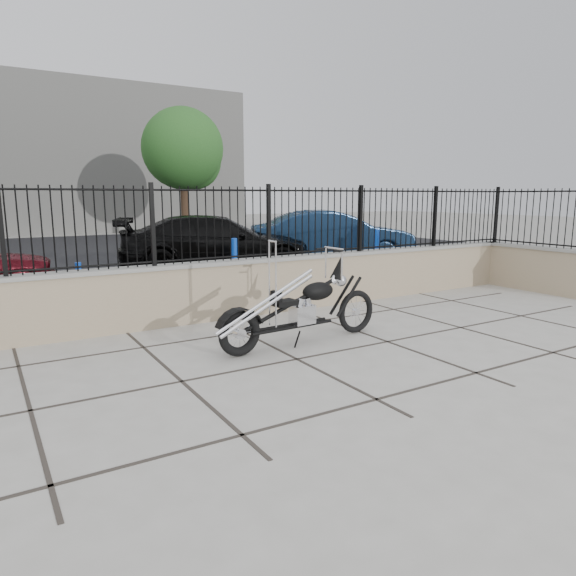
# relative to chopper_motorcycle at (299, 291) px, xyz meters

# --- Properties ---
(ground_plane) EXTENTS (90.00, 90.00, 0.00)m
(ground_plane) POSITION_rel_chopper_motorcycle_xyz_m (-0.38, -0.55, -0.74)
(ground_plane) COLOR #99968E
(ground_plane) RESTS_ON ground
(parking_lot) EXTENTS (30.00, 30.00, 0.00)m
(parking_lot) POSITION_rel_chopper_motorcycle_xyz_m (-0.38, 11.95, -0.74)
(parking_lot) COLOR black
(parking_lot) RESTS_ON ground
(retaining_wall) EXTENTS (14.00, 0.36, 0.96)m
(retaining_wall) POSITION_rel_chopper_motorcycle_xyz_m (-0.38, 1.95, -0.26)
(retaining_wall) COLOR gray
(retaining_wall) RESTS_ON ground_plane
(wall_return) EXTENTS (0.36, 2.50, 0.96)m
(wall_return) POSITION_rel_chopper_motorcycle_xyz_m (6.47, 0.75, -0.26)
(wall_return) COLOR gray
(wall_return) RESTS_ON ground_plane
(iron_fence) EXTENTS (14.00, 0.08, 1.20)m
(iron_fence) POSITION_rel_chopper_motorcycle_xyz_m (-0.38, 1.95, 0.82)
(iron_fence) COLOR black
(iron_fence) RESTS_ON retaining_wall
(fence_return) EXTENTS (0.08, 2.30, 1.20)m
(fence_return) POSITION_rel_chopper_motorcycle_xyz_m (6.47, 0.75, 0.82)
(fence_return) COLOR black
(fence_return) RESTS_ON wall_return
(background_building) EXTENTS (22.00, 6.00, 8.00)m
(background_building) POSITION_rel_chopper_motorcycle_xyz_m (-0.38, 25.95, 3.26)
(background_building) COLOR beige
(background_building) RESTS_ON ground_plane
(chopper_motorcycle) EXTENTS (2.49, 0.58, 1.48)m
(chopper_motorcycle) POSITION_rel_chopper_motorcycle_xyz_m (0.00, 0.00, 0.00)
(chopper_motorcycle) COLOR black
(chopper_motorcycle) RESTS_ON ground_plane
(car_black) EXTENTS (5.55, 3.70, 1.49)m
(car_black) POSITION_rel_chopper_motorcycle_xyz_m (1.85, 7.02, 0.01)
(car_black) COLOR black
(car_black) RESTS_ON parking_lot
(car_blue) EXTENTS (5.07, 3.37, 1.58)m
(car_blue) POSITION_rel_chopper_motorcycle_xyz_m (5.41, 6.66, 0.05)
(car_blue) COLOR #10233D
(car_blue) RESTS_ON parking_lot
(bollard_a) EXTENTS (0.13, 0.13, 0.86)m
(bollard_a) POSITION_rel_chopper_motorcycle_xyz_m (-2.19, 3.81, -0.31)
(bollard_a) COLOR blue
(bollard_a) RESTS_ON ground_plane
(bollard_b) EXTENTS (0.15, 0.15, 1.07)m
(bollard_b) POSITION_rel_chopper_motorcycle_xyz_m (1.25, 4.69, -0.20)
(bollard_b) COLOR blue
(bollard_b) RESTS_ON ground_plane
(bollard_c) EXTENTS (0.14, 0.14, 1.13)m
(bollard_c) POSITION_rel_chopper_motorcycle_xyz_m (5.41, 4.68, -0.17)
(bollard_c) COLOR blue
(bollard_c) RESTS_ON ground_plane
(tree_right) EXTENTS (3.55, 3.55, 5.98)m
(tree_right) POSITION_rel_chopper_motorcycle_xyz_m (4.39, 16.43, 3.45)
(tree_right) COLOR #382619
(tree_right) RESTS_ON ground_plane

